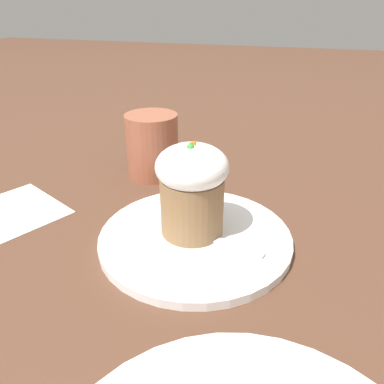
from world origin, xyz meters
TOP-DOWN VIEW (x-y plane):
  - ground_plane at (0.00, 0.00)m, footprint 4.00×4.00m
  - dessert_plate at (0.00, 0.00)m, footprint 0.23×0.23m
  - carrot_cake at (0.01, 0.01)m, footprint 0.08×0.08m
  - spoon at (-0.00, -0.01)m, footprint 0.04×0.11m
  - coffee_cup at (0.16, 0.12)m, footprint 0.11×0.08m
  - paper_napkin at (-0.03, 0.26)m, footprint 0.19×0.18m

SIDE VIEW (x-z plane):
  - ground_plane at x=0.00m, z-range 0.00..0.00m
  - paper_napkin at x=-0.03m, z-range 0.00..0.00m
  - dessert_plate at x=0.00m, z-range 0.00..0.01m
  - spoon at x=0.00m, z-range 0.01..0.02m
  - coffee_cup at x=0.16m, z-range 0.00..0.10m
  - carrot_cake at x=0.01m, z-range 0.01..0.12m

